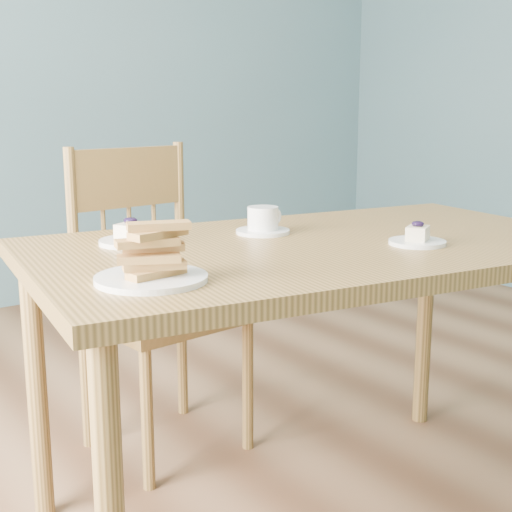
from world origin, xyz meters
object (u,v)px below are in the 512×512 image
(cheesecake_plate_near, at_px, (417,239))
(coffee_cup, at_px, (263,222))
(biscotti_plate, at_px, (151,262))
(dining_chair, at_px, (156,297))
(dining_table, at_px, (320,271))
(cheesecake_plate_far, at_px, (131,237))

(cheesecake_plate_near, height_order, coffee_cup, coffee_cup)
(biscotti_plate, bearing_deg, coffee_cup, 30.88)
(dining_chair, relative_size, cheesecake_plate_near, 7.02)
(biscotti_plate, bearing_deg, dining_table, 12.08)
(dining_table, relative_size, cheesecake_plate_near, 11.04)
(dining_chair, distance_m, cheesecake_plate_near, 0.95)
(dining_table, relative_size, coffee_cup, 10.74)
(cheesecake_plate_far, relative_size, coffee_cup, 1.11)
(dining_table, xyz_separation_m, dining_chair, (-0.14, 0.67, -0.20))
(cheesecake_plate_far, bearing_deg, dining_chair, 55.57)
(cheesecake_plate_near, xyz_separation_m, cheesecake_plate_far, (-0.59, 0.44, 0.00))
(coffee_cup, distance_m, biscotti_plate, 0.59)
(cheesecake_plate_near, xyz_separation_m, coffee_cup, (-0.23, 0.36, 0.02))
(dining_chair, relative_size, coffee_cup, 6.82)
(cheesecake_plate_near, bearing_deg, dining_table, 135.13)
(cheesecake_plate_near, bearing_deg, coffee_cup, 122.21)
(dining_table, height_order, biscotti_plate, biscotti_plate)
(cheesecake_plate_far, distance_m, coffee_cup, 0.37)
(dining_table, relative_size, dining_chair, 1.57)
(coffee_cup, bearing_deg, biscotti_plate, -152.69)
(cheesecake_plate_near, bearing_deg, biscotti_plate, 175.69)
(coffee_cup, height_order, biscotti_plate, biscotti_plate)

